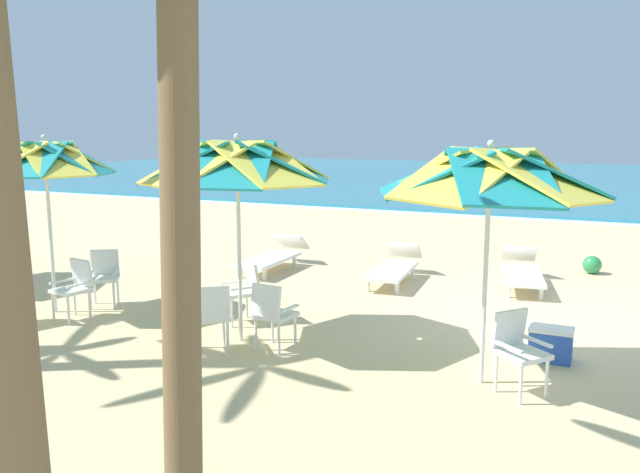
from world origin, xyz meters
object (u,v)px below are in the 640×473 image
beach_umbrella_1 (237,164)px  sun_lounger_3 (273,256)px  beach_ball (592,265)px  beach_umbrella_0 (490,175)px  plastic_chair_0 (518,347)px  plastic_chair_1 (244,288)px  plastic_chair_5 (104,274)px  sun_lounger_1 (522,271)px  palm_tree_2 (175,50)px  plastic_chair_2 (272,312)px  cooler_box (551,344)px  plastic_chair_4 (11,290)px  plastic_chair_3 (212,314)px  plastic_chair_6 (74,286)px  sun_lounger_2 (394,267)px  beach_umbrella_2 (45,160)px

beach_umbrella_1 → sun_lounger_3: (-1.73, 3.93, -2.02)m
beach_ball → beach_umbrella_0: bearing=-97.5°
plastic_chair_0 → plastic_chair_1: same height
plastic_chair_5 → plastic_chair_1: bearing=3.7°
sun_lounger_1 → palm_tree_2: 8.51m
plastic_chair_2 → beach_ball: plastic_chair_2 is taller
beach_umbrella_1 → palm_tree_2: (1.64, -3.29, 0.92)m
sun_lounger_1 → cooler_box: sun_lounger_1 is taller
plastic_chair_1 → plastic_chair_4: same height
plastic_chair_1 → plastic_chair_2: (0.96, -0.88, 0.00)m
plastic_chair_1 → beach_ball: (4.37, 5.55, -0.32)m
sun_lounger_3 → plastic_chair_2: bearing=-60.7°
cooler_box → plastic_chair_2: bearing=-160.6°
plastic_chair_0 → plastic_chair_3: same height
plastic_chair_6 → sun_lounger_3: bearing=76.7°
sun_lounger_1 → cooler_box: 3.75m
plastic_chair_1 → plastic_chair_5: same height
plastic_chair_5 → plastic_chair_2: bearing=-11.9°
plastic_chair_2 → plastic_chair_5: (-3.42, 0.72, 0.00)m
plastic_chair_1 → sun_lounger_2: plastic_chair_1 is taller
plastic_chair_0 → sun_lounger_1: 4.87m
plastic_chair_2 → sun_lounger_1: size_ratio=0.39×
sun_lounger_1 → sun_lounger_2: same height
beach_umbrella_0 → beach_umbrella_2: beach_umbrella_2 is taller
beach_umbrella_2 → plastic_chair_6: bearing=-13.3°
beach_umbrella_0 → cooler_box: bearing=60.1°
cooler_box → beach_ball: size_ratio=1.44×
sun_lounger_1 → beach_ball: sun_lounger_1 is taller
plastic_chair_4 → plastic_chair_2: bearing=9.2°
sun_lounger_2 → sun_lounger_1: bearing=15.5°
beach_umbrella_0 → beach_umbrella_1: size_ratio=0.98×
plastic_chair_3 → plastic_chair_6: 2.66m
plastic_chair_2 → plastic_chair_5: same height
plastic_chair_6 → palm_tree_2: (4.34, -3.10, 2.73)m
plastic_chair_6 → beach_ball: (6.67, 6.46, -0.32)m
plastic_chair_3 → cooler_box: plastic_chair_3 is taller
palm_tree_2 → beach_ball: (2.33, 9.55, -3.05)m
plastic_chair_1 → sun_lounger_3: bearing=112.5°
plastic_chair_5 → sun_lounger_2: 4.98m
beach_umbrella_1 → sun_lounger_1: beach_umbrella_1 is taller
beach_umbrella_1 → plastic_chair_5: (-2.86, 0.56, -1.80)m
plastic_chair_0 → beach_umbrella_2: 7.00m
beach_umbrella_1 → plastic_chair_6: size_ratio=3.09×
plastic_chair_0 → plastic_chair_4: bearing=-175.3°
beach_umbrella_1 → cooler_box: bearing=14.2°
plastic_chair_0 → plastic_chair_5: 6.42m
plastic_chair_0 → beach_umbrella_0: bearing=162.6°
plastic_chair_3 → sun_lounger_3: (-1.67, 4.48, -0.22)m
plastic_chair_2 → sun_lounger_1: 5.31m
plastic_chair_6 → beach_ball: size_ratio=2.50×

